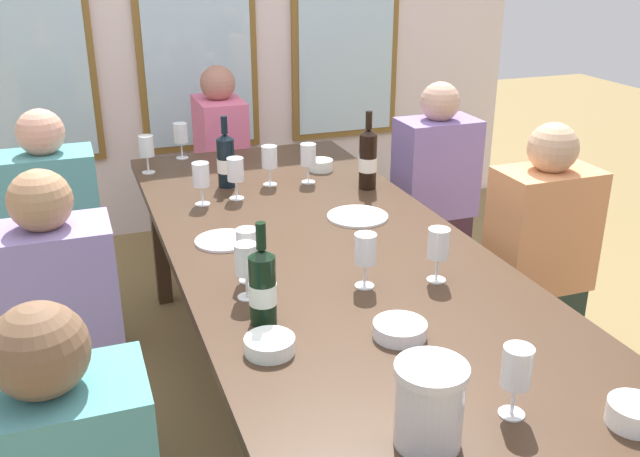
% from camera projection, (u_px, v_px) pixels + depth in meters
% --- Properties ---
extents(ground_plane, '(12.00, 12.00, 0.00)m').
position_uv_depth(ground_plane, '(324.00, 422.00, 2.76)').
color(ground_plane, olive).
extents(dining_table, '(1.04, 2.63, 0.74)m').
position_uv_depth(dining_table, '(325.00, 263.00, 2.50)').
color(dining_table, '#3E2A1C').
rests_on(dining_table, ground).
extents(white_plate_0, '(0.23, 0.23, 0.01)m').
position_uv_depth(white_plate_0, '(358.00, 216.00, 2.74)').
color(white_plate_0, white).
rests_on(white_plate_0, dining_table).
extents(white_plate_1, '(0.20, 0.20, 0.01)m').
position_uv_depth(white_plate_1, '(224.00, 241.00, 2.52)').
color(white_plate_1, white).
rests_on(white_plate_1, dining_table).
extents(metal_pitcher, '(0.16, 0.16, 0.19)m').
position_uv_depth(metal_pitcher, '(429.00, 404.00, 1.48)').
color(metal_pitcher, silver).
rests_on(metal_pitcher, dining_table).
extents(wine_bottle_0, '(0.08, 0.08, 0.31)m').
position_uv_depth(wine_bottle_0, '(226.00, 160.00, 3.04)').
color(wine_bottle_0, black).
rests_on(wine_bottle_0, dining_table).
extents(wine_bottle_1, '(0.08, 0.08, 0.30)m').
position_uv_depth(wine_bottle_1, '(263.00, 286.00, 1.95)').
color(wine_bottle_1, black).
rests_on(wine_bottle_1, dining_table).
extents(wine_bottle_2, '(0.08, 0.08, 0.33)m').
position_uv_depth(wine_bottle_2, '(368.00, 159.00, 3.02)').
color(wine_bottle_2, black).
rests_on(wine_bottle_2, dining_table).
extents(tasting_bowl_0, '(0.13, 0.13, 0.04)m').
position_uv_depth(tasting_bowl_0, '(270.00, 345.00, 1.84)').
color(tasting_bowl_0, white).
rests_on(tasting_bowl_0, dining_table).
extents(tasting_bowl_1, '(0.15, 0.15, 0.04)m').
position_uv_depth(tasting_bowl_1, '(400.00, 330.00, 1.91)').
color(tasting_bowl_1, white).
rests_on(tasting_bowl_1, dining_table).
extents(tasting_bowl_2, '(0.11, 0.11, 0.05)m').
position_uv_depth(tasting_bowl_2, '(321.00, 165.00, 3.29)').
color(tasting_bowl_2, white).
rests_on(tasting_bowl_2, dining_table).
extents(tasting_bowl_3, '(0.12, 0.12, 0.05)m').
position_uv_depth(tasting_bowl_3, '(634.00, 414.00, 1.56)').
color(tasting_bowl_3, white).
rests_on(tasting_bowl_3, dining_table).
extents(wine_glass_0, '(0.07, 0.07, 0.17)m').
position_uv_depth(wine_glass_0, '(247.00, 245.00, 2.19)').
color(wine_glass_0, white).
rests_on(wine_glass_0, dining_table).
extents(wine_glass_1, '(0.07, 0.07, 0.17)m').
position_uv_depth(wine_glass_1, '(439.00, 245.00, 2.19)').
color(wine_glass_1, white).
rests_on(wine_glass_1, dining_table).
extents(wine_glass_2, '(0.07, 0.07, 0.17)m').
position_uv_depth(wine_glass_2, '(308.00, 157.00, 3.09)').
color(wine_glass_2, white).
rests_on(wine_glass_2, dining_table).
extents(wine_glass_3, '(0.07, 0.07, 0.17)m').
position_uv_depth(wine_glass_3, '(201.00, 177.00, 2.83)').
color(wine_glass_3, white).
rests_on(wine_glass_3, dining_table).
extents(wine_glass_4, '(0.07, 0.07, 0.17)m').
position_uv_depth(wine_glass_4, '(269.00, 159.00, 3.06)').
color(wine_glass_4, white).
rests_on(wine_glass_4, dining_table).
extents(wine_glass_5, '(0.07, 0.07, 0.17)m').
position_uv_depth(wine_glass_5, '(517.00, 368.00, 1.56)').
color(wine_glass_5, white).
rests_on(wine_glass_5, dining_table).
extents(wine_glass_6, '(0.07, 0.07, 0.17)m').
position_uv_depth(wine_glass_6, '(181.00, 134.00, 3.44)').
color(wine_glass_6, white).
rests_on(wine_glass_6, dining_table).
extents(wine_glass_7, '(0.07, 0.07, 0.17)m').
position_uv_depth(wine_glass_7, '(146.00, 147.00, 3.22)').
color(wine_glass_7, white).
rests_on(wine_glass_7, dining_table).
extents(wine_glass_8, '(0.07, 0.07, 0.17)m').
position_uv_depth(wine_glass_8, '(246.00, 262.00, 2.09)').
color(wine_glass_8, white).
rests_on(wine_glass_8, dining_table).
extents(wine_glass_9, '(0.07, 0.07, 0.17)m').
position_uv_depth(wine_glass_9, '(365.00, 252.00, 2.15)').
color(wine_glass_9, white).
rests_on(wine_glass_9, dining_table).
extents(wine_glass_10, '(0.07, 0.07, 0.17)m').
position_uv_depth(wine_glass_10, '(236.00, 172.00, 2.90)').
color(wine_glass_10, white).
rests_on(wine_glass_10, dining_table).
extents(seated_person_0, '(0.38, 0.24, 1.11)m').
position_uv_depth(seated_person_0, '(57.00, 245.00, 3.04)').
color(seated_person_0, '#36283C').
rests_on(seated_person_0, ground).
extents(seated_person_1, '(0.38, 0.24, 1.11)m').
position_uv_depth(seated_person_1, '(434.00, 199.00, 3.57)').
color(seated_person_1, '#3A2231').
rests_on(seated_person_1, ground).
extents(seated_person_2, '(0.38, 0.24, 1.11)m').
position_uv_depth(seated_person_2, '(62.00, 344.00, 2.29)').
color(seated_person_2, '#21273B').
rests_on(seated_person_2, ground).
extents(seated_person_3, '(0.38, 0.24, 1.11)m').
position_uv_depth(seated_person_3, '(538.00, 267.00, 2.82)').
color(seated_person_3, '#29362B').
rests_on(seated_person_3, ground).
extents(seated_person_6, '(0.24, 0.38, 1.11)m').
position_uv_depth(seated_person_6, '(222.00, 170.00, 4.01)').
color(seated_person_6, '#29363D').
rests_on(seated_person_6, ground).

